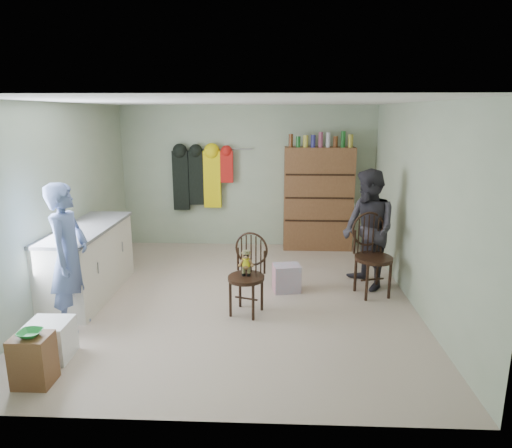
{
  "coord_description": "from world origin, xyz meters",
  "views": [
    {
      "loc": [
        0.5,
        -5.6,
        2.38
      ],
      "look_at": [
        0.25,
        0.2,
        0.95
      ],
      "focal_mm": 32.0,
      "sensor_mm": 36.0,
      "label": 1
    }
  ],
  "objects_px": {
    "counter": "(88,261)",
    "dresser": "(318,198)",
    "chair_front": "(248,270)",
    "chair_far": "(372,251)"
  },
  "relations": [
    {
      "from": "chair_front",
      "to": "dresser",
      "type": "xyz_separation_m",
      "value": [
        1.07,
        2.74,
        0.37
      ]
    },
    {
      "from": "chair_front",
      "to": "chair_far",
      "type": "height_order",
      "value": "chair_far"
    },
    {
      "from": "counter",
      "to": "dresser",
      "type": "xyz_separation_m",
      "value": [
        3.2,
        2.3,
        0.44
      ]
    },
    {
      "from": "counter",
      "to": "chair_far",
      "type": "distance_m",
      "value": 3.74
    },
    {
      "from": "counter",
      "to": "chair_front",
      "type": "relative_size",
      "value": 1.9
    },
    {
      "from": "counter",
      "to": "chair_front",
      "type": "xyz_separation_m",
      "value": [
        2.13,
        -0.44,
        0.07
      ]
    },
    {
      "from": "counter",
      "to": "dresser",
      "type": "bearing_deg",
      "value": 35.68
    },
    {
      "from": "chair_front",
      "to": "chair_far",
      "type": "xyz_separation_m",
      "value": [
        1.6,
        0.66,
        0.05
      ]
    },
    {
      "from": "chair_front",
      "to": "chair_far",
      "type": "bearing_deg",
      "value": 40.8
    },
    {
      "from": "counter",
      "to": "chair_front",
      "type": "height_order",
      "value": "chair_front"
    }
  ]
}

